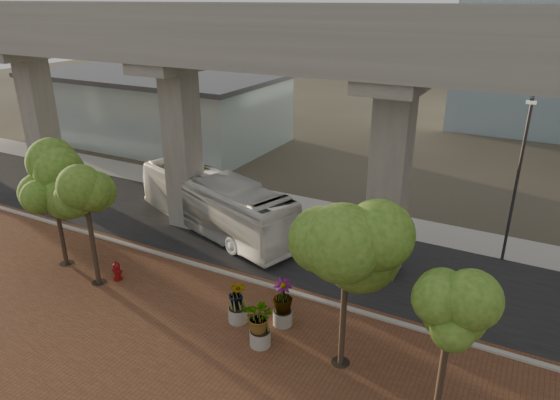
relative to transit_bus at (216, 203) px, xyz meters
The scene contains 18 objects.
ground 4.79m from the transit_bus, 27.60° to the right, with size 160.00×160.00×0.00m, color #353126.
brick_plaza 10.97m from the transit_bus, 68.43° to the right, with size 70.00×13.00×0.06m, color brown.
asphalt_road 4.31m from the transit_bus, ahead, with size 90.00×8.00×0.04m, color black.
curb_strip 5.92m from the transit_bus, 45.69° to the right, with size 70.00×0.25×0.16m, color #9B9890.
far_sidewalk 6.92m from the transit_bus, 53.64° to the left, with size 90.00×3.00×0.06m, color #9B9890.
transit_viaduct 6.90m from the transit_bus, ahead, with size 72.00×5.60×12.40m.
station_pavilion 21.27m from the transit_bus, 139.01° to the left, with size 23.00×13.00×6.30m.
transit_bus is the anchor object (origin of this frame).
fire_hydrant 7.10m from the transit_bus, 97.52° to the right, with size 0.48×0.43×0.96m.
planter_front 10.98m from the transit_bus, 46.34° to the right, with size 1.84×1.84×2.03m.
planter_right 10.00m from the transit_bus, 39.42° to the right, with size 1.97×1.97×2.11m.
planter_left 9.24m from the transit_bus, 49.64° to the right, with size 1.81×1.81×1.99m.
street_tree_far_west 8.71m from the transit_bus, 121.97° to the right, with size 3.87×3.87×6.02m.
street_tree_near_west 8.37m from the transit_bus, 101.26° to the right, with size 3.00×3.00×6.17m.
street_tree_near_east 13.49m from the transit_bus, 34.69° to the right, with size 4.42×4.42×7.08m.
street_tree_far_east 16.88m from the transit_bus, 30.45° to the right, with size 3.08×3.08×5.54m.
streetlamp_west 7.91m from the transit_bus, 145.41° to the left, with size 0.37×1.08×7.43m.
streetlamp_east 16.00m from the transit_bus, 14.10° to the left, with size 0.42×1.23×8.51m.
Camera 1 is at (11.75, -19.52, 12.67)m, focal length 32.00 mm.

